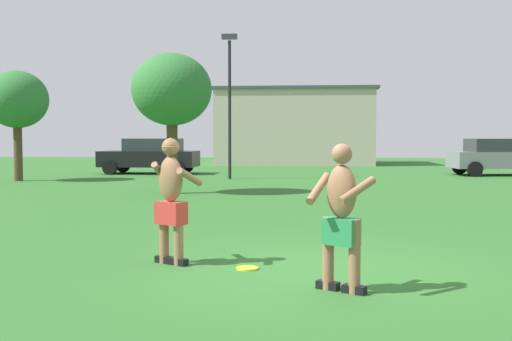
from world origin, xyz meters
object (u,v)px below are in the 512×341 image
at_px(car_black_near_post, 150,155).
at_px(car_gray_mid_lot, 501,156).
at_px(player_in_red, 171,195).
at_px(player_near, 341,214).
at_px(frisbee, 247,268).
at_px(tree_behind_players, 17,100).
at_px(lamp_post, 230,90).
at_px(tree_right_field, 172,91).

distance_m(car_black_near_post, car_gray_mid_lot, 15.31).
height_order(player_in_red, car_gray_mid_lot, player_in_red).
distance_m(player_near, frisbee, 1.77).
bearing_deg(player_near, car_gray_mid_lot, 69.28).
height_order(car_black_near_post, car_gray_mid_lot, same).
height_order(player_in_red, frisbee, player_in_red).
height_order(car_black_near_post, tree_behind_players, tree_behind_players).
relative_size(frisbee, tree_behind_players, 0.07).
relative_size(frisbee, car_gray_mid_lot, 0.06).
distance_m(car_black_near_post, lamp_post, 5.67).
distance_m(frisbee, tree_right_field, 11.13).
bearing_deg(player_near, car_black_near_post, 110.07).
xyz_separation_m(player_near, tree_right_field, (-4.41, 11.25, 2.17)).
bearing_deg(tree_right_field, player_near, -68.60).
bearing_deg(player_in_red, frisbee, -13.01).
relative_size(player_near, car_gray_mid_lot, 0.37).
height_order(player_in_red, lamp_post, lamp_post).
height_order(frisbee, tree_behind_players, tree_behind_players).
xyz_separation_m(player_near, frisbee, (-1.14, 1.05, -0.85)).
height_order(player_in_red, car_black_near_post, player_in_red).
bearing_deg(player_in_red, car_gray_mid_lot, 62.70).
distance_m(car_gray_mid_lot, tree_right_field, 15.62).
xyz_separation_m(tree_right_field, tree_behind_players, (-6.92, 4.49, 0.00)).
relative_size(lamp_post, tree_right_field, 1.37).
height_order(car_gray_mid_lot, lamp_post, lamp_post).
relative_size(frisbee, tree_right_field, 0.07).
distance_m(car_black_near_post, tree_behind_players, 6.48).
distance_m(player_near, tree_right_field, 12.27).
bearing_deg(car_gray_mid_lot, lamp_post, -163.95).
bearing_deg(lamp_post, player_in_red, -85.38).
xyz_separation_m(car_gray_mid_lot, lamp_post, (-11.32, -3.26, 2.65)).
bearing_deg(tree_behind_players, frisbee, -55.27).
distance_m(frisbee, car_black_near_post, 20.44).
height_order(player_near, tree_behind_players, tree_behind_players).
relative_size(car_black_near_post, car_gray_mid_lot, 0.97).
relative_size(tree_right_field, tree_behind_players, 1.00).
xyz_separation_m(frisbee, lamp_post, (-2.35, 16.39, 3.46)).
bearing_deg(lamp_post, frisbee, -81.84).
xyz_separation_m(car_black_near_post, tree_right_field, (3.07, -9.22, 2.21)).
height_order(tree_right_field, tree_behind_players, tree_behind_players).
distance_m(player_near, tree_behind_players, 19.52).
xyz_separation_m(car_gray_mid_lot, tree_right_field, (-12.24, -9.45, 2.21)).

